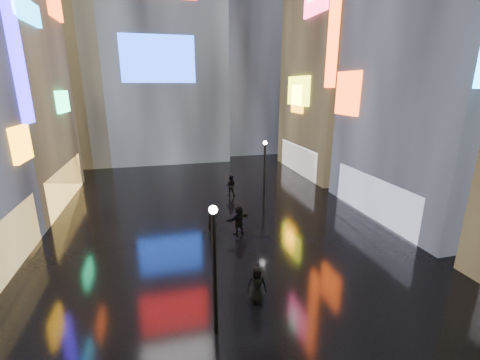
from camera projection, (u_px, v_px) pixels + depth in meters
name	position (u px, v px, depth m)	size (l,w,h in m)	color
ground	(213.00, 216.00, 23.45)	(140.00, 140.00, 0.00)	black
building_right_far	(349.00, 37.00, 32.58)	(10.28, 12.00, 28.00)	black
tower_flank_right	(243.00, 28.00, 44.99)	(12.00, 12.00, 34.00)	black
tower_flank_left	(59.00, 51.00, 37.00)	(10.00, 10.00, 26.00)	black
lamp_near	(214.00, 264.00, 11.53)	(0.30, 0.30, 5.20)	black
lamp_far	(265.00, 170.00, 24.52)	(0.30, 0.30, 5.20)	black
pedestrian_4	(257.00, 285.00, 13.83)	(0.84, 0.55, 1.73)	black
pedestrian_5	(239.00, 220.00, 20.34)	(1.77, 0.56, 1.90)	black
pedestrian_6	(212.00, 221.00, 20.33)	(0.66, 0.43, 1.81)	black
pedestrian_7	(231.00, 186.00, 27.60)	(0.86, 0.67, 1.77)	black
umbrella_2	(257.00, 258.00, 13.47)	(0.93, 0.95, 0.86)	black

